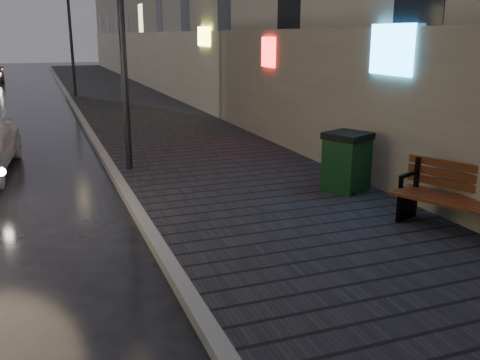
% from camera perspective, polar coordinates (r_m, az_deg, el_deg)
% --- Properties ---
extents(ground, '(120.00, 120.00, 0.00)m').
position_cam_1_polar(ground, '(6.54, -19.21, -13.59)').
color(ground, black).
rests_on(ground, ground).
extents(sidewalk, '(4.60, 58.00, 0.15)m').
position_cam_1_polar(sidewalk, '(27.21, -12.62, 8.58)').
color(sidewalk, black).
rests_on(sidewalk, ground).
extents(curb, '(0.20, 58.00, 0.15)m').
position_cam_1_polar(curb, '(26.98, -17.71, 8.17)').
color(curb, slate).
rests_on(curb, ground).
extents(lamp_near, '(0.36, 0.36, 5.28)m').
position_cam_1_polar(lamp_near, '(11.92, -12.59, 16.96)').
color(lamp_near, black).
rests_on(lamp_near, sidewalk).
extents(lamp_far, '(0.36, 0.36, 5.28)m').
position_cam_1_polar(lamp_far, '(27.84, -17.68, 15.43)').
color(lamp_far, black).
rests_on(lamp_far, sidewalk).
extents(bench, '(1.41, 2.10, 1.02)m').
position_cam_1_polar(bench, '(8.76, 22.51, -1.85)').
color(bench, black).
rests_on(bench, sidewalk).
extents(trash_bin, '(0.97, 0.97, 1.13)m').
position_cam_1_polar(trash_bin, '(10.41, 11.30, 1.98)').
color(trash_bin, black).
rests_on(trash_bin, sidewalk).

